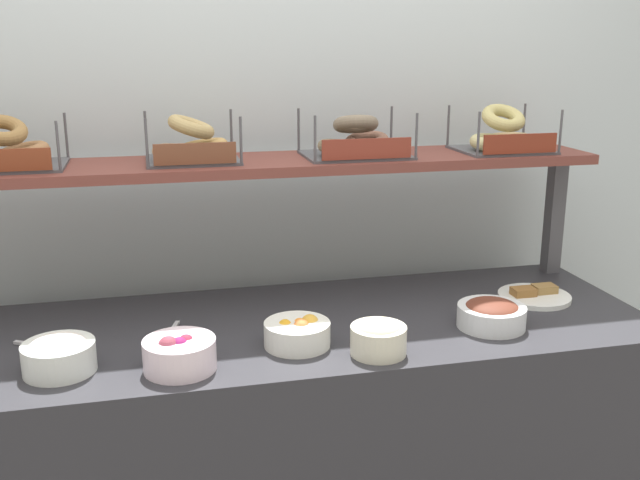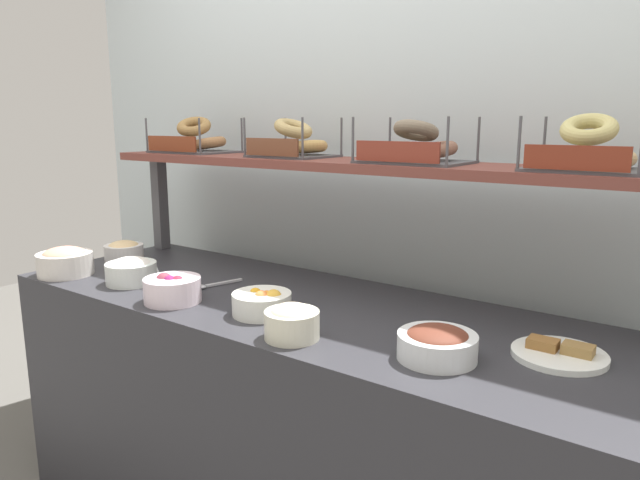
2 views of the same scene
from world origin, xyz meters
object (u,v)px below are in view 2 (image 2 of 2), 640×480
(bowl_cream_cheese, at_px, (131,270))
(serving_plate_white, at_px, (559,353))
(bowl_lox_spread, at_px, (65,261))
(bagel_basket_poppy, at_px, (414,148))
(bagel_basket_sesame, at_px, (293,144))
(bowl_fruit_salad, at_px, (262,303))
(serving_spoon_near_plate, at_px, (211,285))
(bagel_basket_plain, at_px, (586,153))
(serving_spoon_by_edge, at_px, (157,272))
(bowl_potato_salad, at_px, (292,321))
(bowl_egg_salad, at_px, (124,251))
(bowl_chocolate_spread, at_px, (437,343))
(bagel_basket_everything, at_px, (194,141))
(bowl_beet_salad, at_px, (172,289))

(bowl_cream_cheese, height_order, serving_plate_white, bowl_cream_cheese)
(bowl_lox_spread, distance_m, bagel_basket_poppy, 1.33)
(bagel_basket_sesame, xyz_separation_m, bagel_basket_poppy, (0.50, -0.02, -0.00))
(bowl_fruit_salad, height_order, bowl_cream_cheese, bowl_cream_cheese)
(bowl_cream_cheese, relative_size, serving_spoon_near_plate, 1.02)
(bagel_basket_plain, bearing_deg, bagel_basket_sesame, 178.43)
(serving_spoon_by_edge, height_order, bagel_basket_poppy, bagel_basket_poppy)
(bowl_potato_salad, height_order, bowl_egg_salad, bowl_potato_salad)
(bowl_chocolate_spread, height_order, bagel_basket_everything, bagel_basket_everything)
(bowl_chocolate_spread, relative_size, bowl_cream_cheese, 1.09)
(bowl_potato_salad, bearing_deg, bagel_basket_sesame, 128.17)
(bowl_potato_salad, relative_size, bagel_basket_everything, 0.44)
(bowl_potato_salad, bearing_deg, serving_spoon_near_plate, 158.14)
(bagel_basket_poppy, bearing_deg, bowl_cream_cheese, -153.62)
(bagel_basket_sesame, bearing_deg, serving_plate_white, -13.95)
(bowl_fruit_salad, bearing_deg, bowl_potato_salad, -27.48)
(bowl_cream_cheese, height_order, serving_spoon_by_edge, bowl_cream_cheese)
(bowl_chocolate_spread, distance_m, bagel_basket_plain, 0.63)
(serving_spoon_near_plate, bearing_deg, bowl_potato_salad, -21.86)
(bowl_fruit_salad, height_order, serving_spoon_near_plate, bowl_fruit_salad)
(bowl_beet_salad, height_order, bagel_basket_sesame, bagel_basket_sesame)
(bagel_basket_everything, height_order, bagel_basket_poppy, bagel_basket_everything)
(bowl_lox_spread, bearing_deg, bowl_cream_cheese, 13.78)
(bowl_beet_salad, height_order, bagel_basket_everything, bagel_basket_everything)
(bowl_cream_cheese, bearing_deg, serving_spoon_by_edge, 103.79)
(bowl_potato_salad, relative_size, bagel_basket_sesame, 0.52)
(bowl_fruit_salad, relative_size, bowl_egg_salad, 1.14)
(bowl_lox_spread, xyz_separation_m, bagel_basket_everything, (0.14, 0.52, 0.43))
(bowl_fruit_salad, height_order, serving_spoon_by_edge, bowl_fruit_salad)
(bowl_fruit_salad, xyz_separation_m, bowl_beet_salad, (-0.31, -0.08, 0.01))
(bowl_fruit_salad, xyz_separation_m, serving_plate_white, (0.79, 0.18, -0.02))
(serving_spoon_near_plate, bearing_deg, bagel_basket_poppy, 26.18)
(bowl_potato_salad, relative_size, bowl_lox_spread, 0.73)
(bagel_basket_sesame, bearing_deg, bagel_basket_plain, -1.57)
(bowl_chocolate_spread, xyz_separation_m, bowl_beet_salad, (-0.86, -0.08, 0.00))
(bowl_lox_spread, height_order, serving_spoon_by_edge, bowl_lox_spread)
(bowl_fruit_salad, bearing_deg, bagel_basket_plain, 27.98)
(bowl_beet_salad, distance_m, bagel_basket_sesame, 0.67)
(bowl_potato_salad, bearing_deg, bowl_fruit_salad, 152.52)
(bowl_potato_salad, xyz_separation_m, bowl_cream_cheese, (-0.78, 0.08, -0.00))
(bowl_fruit_salad, height_order, serving_plate_white, bowl_fruit_salad)
(bowl_cream_cheese, distance_m, bagel_basket_everything, 0.64)
(bowl_chocolate_spread, xyz_separation_m, bagel_basket_everything, (-1.30, 0.43, 0.44))
(serving_spoon_by_edge, xyz_separation_m, bagel_basket_poppy, (0.90, 0.29, 0.47))
(bowl_cream_cheese, distance_m, serving_plate_white, 1.40)
(bowl_egg_salad, bearing_deg, serving_spoon_by_edge, -11.93)
(serving_spoon_near_plate, bearing_deg, bowl_beet_salad, -82.70)
(bagel_basket_sesame, bearing_deg, bowl_fruit_salad, -62.28)
(bowl_chocolate_spread, xyz_separation_m, serving_spoon_by_edge, (-1.18, 0.12, -0.03))
(serving_spoon_near_plate, distance_m, bagel_basket_poppy, 0.82)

